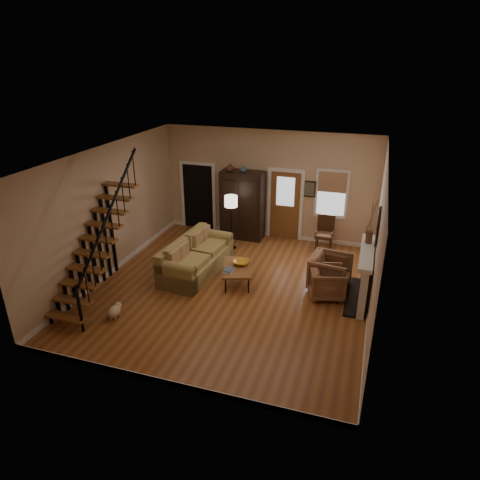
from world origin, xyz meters
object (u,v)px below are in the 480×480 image
(coffee_table, at_px, (237,275))
(floor_lamp, at_px, (231,223))
(armoire, at_px, (243,205))
(armchair_right, at_px, (330,272))
(sofa, at_px, (197,257))
(side_chair, at_px, (324,234))
(armchair_left, at_px, (327,282))

(coffee_table, xyz_separation_m, floor_lamp, (-0.80, 1.89, 0.59))
(armoire, relative_size, armchair_right, 2.22)
(sofa, distance_m, armchair_right, 3.42)
(armoire, distance_m, side_chair, 2.61)
(coffee_table, xyz_separation_m, side_chair, (1.80, 2.62, 0.28))
(armchair_left, height_order, armchair_right, armchair_right)
(sofa, height_order, armchair_right, sofa)
(armoire, height_order, floor_lamp, armoire)
(sofa, xyz_separation_m, armchair_right, (3.41, 0.24, -0.02))
(sofa, relative_size, coffee_table, 2.04)
(armoire, xyz_separation_m, coffee_table, (0.75, -2.82, -0.82))
(armoire, height_order, side_chair, armoire)
(floor_lamp, distance_m, side_chair, 2.72)
(coffee_table, bearing_deg, armchair_right, 11.46)
(sofa, xyz_separation_m, floor_lamp, (0.38, 1.68, 0.36))
(sofa, bearing_deg, armoire, 85.27)
(floor_lamp, bearing_deg, coffee_table, -67.04)
(sofa, distance_m, coffee_table, 1.22)
(armchair_right, bearing_deg, sofa, 100.76)
(armchair_left, xyz_separation_m, armchair_right, (0.02, 0.42, 0.06))
(armoire, distance_m, sofa, 2.71)
(floor_lamp, bearing_deg, armoire, 86.90)
(armoire, bearing_deg, side_chair, -4.48)
(sofa, xyz_separation_m, coffee_table, (1.18, -0.21, -0.22))
(armoire, distance_m, armchair_right, 3.86)
(sofa, bearing_deg, armchair_right, 8.77)
(armchair_left, distance_m, floor_lamp, 3.57)
(armchair_left, height_order, floor_lamp, floor_lamp)
(armchair_right, xyz_separation_m, floor_lamp, (-3.03, 1.43, 0.38))
(coffee_table, bearing_deg, armoire, 104.86)
(floor_lamp, height_order, side_chair, floor_lamp)
(armoire, bearing_deg, armchair_left, -43.21)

